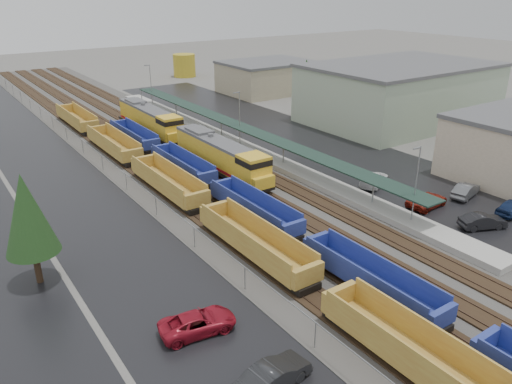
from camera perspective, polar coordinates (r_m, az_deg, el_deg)
ballast_strip at (r=75.14m, az=-12.17°, el=5.61°), size 20.00×160.00×0.08m
trackbed at (r=75.11m, az=-12.18°, el=5.70°), size 14.60×160.00×0.22m
west_parking_lot at (r=71.15m, az=-23.31°, el=3.26°), size 10.00×160.00×0.02m
east_commuter_lot at (r=76.15m, az=4.20°, el=6.27°), size 16.00×100.00×0.02m
station_platform at (r=70.61m, az=-1.85°, el=5.61°), size 3.00×80.00×8.00m
chainlink_fence at (r=70.37m, az=-18.89°, el=5.08°), size 0.08×160.04×2.02m
industrial_buildings at (r=85.20m, az=16.16°, el=10.15°), size 32.52×75.30×9.50m
distant_hills at (r=230.01m, az=-17.03°, el=16.37°), size 301.00×140.00×25.20m
tree_west_near at (r=40.26m, az=-24.68°, el=-2.32°), size 3.96×3.96×9.00m
tree_east at (r=86.29m, az=5.72°, el=12.57°), size 4.40×4.40×10.00m
locomotive_lead at (r=60.18m, az=-3.92°, el=4.11°), size 2.91×19.16×4.34m
locomotive_trail at (r=78.28m, az=-11.95°, el=8.05°), size 2.91×19.16×4.34m
well_string_yellow at (r=48.65m, az=-5.76°, el=-1.96°), size 2.85×99.13×2.53m
well_string_blue at (r=43.22m, az=5.56°, el=-5.42°), size 2.55×89.71×2.26m
storage_tank at (r=129.31m, az=-8.19°, el=14.13°), size 5.48×5.48×5.48m
parked_car_west_b at (r=30.22m, az=2.01°, el=-20.31°), size 2.35×5.09×1.62m
parked_car_west_c at (r=34.29m, az=-6.66°, el=-14.63°), size 3.10×5.45×1.43m
parked_car_east_a at (r=51.75m, az=24.50°, el=-3.07°), size 3.23×4.69×1.47m
parked_car_east_b at (r=54.62m, az=18.96°, el=-0.92°), size 2.76×5.23×1.40m
parked_car_east_c at (r=58.79m, az=13.34°, el=1.46°), size 4.02×5.68×1.53m
parked_car_east_e at (r=58.62m, az=22.84°, el=0.17°), size 2.65×4.86×1.52m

